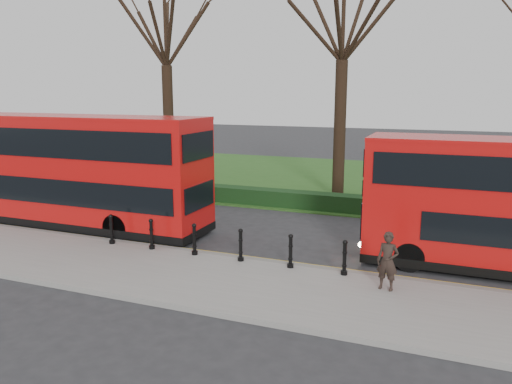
% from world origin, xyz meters
% --- Properties ---
extents(ground, '(120.00, 120.00, 0.00)m').
position_xyz_m(ground, '(0.00, 0.00, 0.00)').
color(ground, '#28282B').
rests_on(ground, ground).
extents(pavement, '(60.00, 4.00, 0.15)m').
position_xyz_m(pavement, '(0.00, -3.00, 0.07)').
color(pavement, gray).
rests_on(pavement, ground).
extents(kerb, '(60.00, 0.25, 0.16)m').
position_xyz_m(kerb, '(0.00, -1.00, 0.07)').
color(kerb, slate).
rests_on(kerb, ground).
extents(grass_verge, '(60.00, 18.00, 0.06)m').
position_xyz_m(grass_verge, '(0.00, 15.00, 0.03)').
color(grass_verge, '#28531B').
rests_on(grass_verge, ground).
extents(hedge, '(60.00, 0.90, 0.80)m').
position_xyz_m(hedge, '(0.00, 6.80, 0.40)').
color(hedge, black).
rests_on(hedge, ground).
extents(yellow_line_outer, '(60.00, 0.10, 0.01)m').
position_xyz_m(yellow_line_outer, '(0.00, -0.70, 0.01)').
color(yellow_line_outer, yellow).
rests_on(yellow_line_outer, ground).
extents(yellow_line_inner, '(60.00, 0.10, 0.01)m').
position_xyz_m(yellow_line_inner, '(0.00, -0.50, 0.01)').
color(yellow_line_inner, yellow).
rests_on(yellow_line_inner, ground).
extents(tree_left, '(7.95, 7.95, 12.42)m').
position_xyz_m(tree_left, '(-8.00, 10.00, 9.03)').
color(tree_left, black).
rests_on(tree_left, ground).
extents(tree_mid, '(8.03, 8.03, 12.55)m').
position_xyz_m(tree_mid, '(2.00, 10.00, 9.13)').
color(tree_mid, black).
rests_on(tree_mid, ground).
extents(bollard_row, '(8.36, 0.15, 1.00)m').
position_xyz_m(bollard_row, '(0.61, -1.35, 0.65)').
color(bollard_row, black).
rests_on(bollard_row, pavement).
extents(bus_lead, '(11.23, 2.58, 4.47)m').
position_xyz_m(bus_lead, '(-6.58, 0.46, 2.25)').
color(bus_lead, '#BA0E0D').
rests_on(bus_lead, ground).
extents(pedestrian, '(0.64, 0.47, 1.60)m').
position_xyz_m(pedestrian, '(6.00, -2.03, 0.95)').
color(pedestrian, '#2C211B').
rests_on(pedestrian, pavement).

